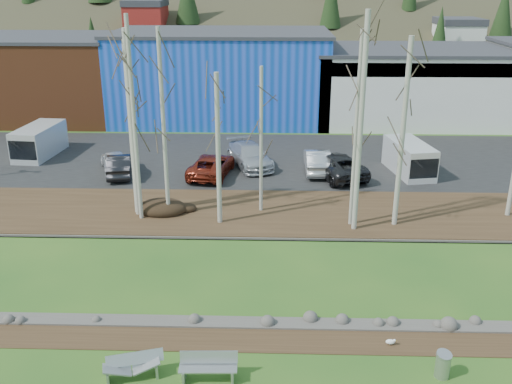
{
  "coord_description": "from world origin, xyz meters",
  "views": [
    {
      "loc": [
        -0.97,
        -16.37,
        13.02
      ],
      "look_at": [
        -1.84,
        11.46,
        2.5
      ],
      "focal_mm": 40.0,
      "sensor_mm": 36.0,
      "label": 1
    }
  ],
  "objects_px": {
    "car_3": "(250,155)",
    "car_4": "(317,161)",
    "car_5": "(335,165)",
    "car_0": "(115,161)",
    "bench_damaged": "(133,366)",
    "van_grey": "(38,142)",
    "van_white": "(410,159)",
    "litter_bin": "(443,366)",
    "car_2": "(211,165)",
    "bench_intact": "(208,367)",
    "seagull": "(391,342)",
    "car_1": "(120,165)"
  },
  "relations": [
    {
      "from": "car_4",
      "to": "van_white",
      "type": "bearing_deg",
      "value": 177.44
    },
    {
      "from": "car_2",
      "to": "car_3",
      "type": "relative_size",
      "value": 0.95
    },
    {
      "from": "bench_intact",
      "to": "car_0",
      "type": "relative_size",
      "value": 0.47
    },
    {
      "from": "car_0",
      "to": "car_1",
      "type": "xyz_separation_m",
      "value": [
        0.58,
        -0.95,
        0.02
      ]
    },
    {
      "from": "car_4",
      "to": "van_white",
      "type": "xyz_separation_m",
      "value": [
        6.42,
        -0.26,
        0.28
      ]
    },
    {
      "from": "car_3",
      "to": "car_4",
      "type": "height_order",
      "value": "car_3"
    },
    {
      "from": "car_1",
      "to": "car_3",
      "type": "relative_size",
      "value": 0.81
    },
    {
      "from": "bench_damaged",
      "to": "car_2",
      "type": "bearing_deg",
      "value": 72.03
    },
    {
      "from": "car_2",
      "to": "car_4",
      "type": "distance_m",
      "value": 7.44
    },
    {
      "from": "car_0",
      "to": "car_5",
      "type": "relative_size",
      "value": 0.73
    },
    {
      "from": "car_3",
      "to": "van_white",
      "type": "xyz_separation_m",
      "value": [
        11.23,
        -1.36,
        0.28
      ]
    },
    {
      "from": "bench_damaged",
      "to": "litter_bin",
      "type": "relative_size",
      "value": 2.31
    },
    {
      "from": "car_4",
      "to": "van_grey",
      "type": "distance_m",
      "value": 21.24
    },
    {
      "from": "bench_intact",
      "to": "car_4",
      "type": "xyz_separation_m",
      "value": [
        5.26,
        22.24,
        0.44
      ]
    },
    {
      "from": "bench_damaged",
      "to": "car_5",
      "type": "bearing_deg",
      "value": 50.35
    },
    {
      "from": "car_0",
      "to": "van_white",
      "type": "xyz_separation_m",
      "value": [
        20.72,
        -0.03,
        0.36
      ]
    },
    {
      "from": "car_2",
      "to": "car_4",
      "type": "height_order",
      "value": "car_4"
    },
    {
      "from": "car_0",
      "to": "car_5",
      "type": "bearing_deg",
      "value": 155.24
    },
    {
      "from": "car_5",
      "to": "van_white",
      "type": "height_order",
      "value": "van_white"
    },
    {
      "from": "bench_intact",
      "to": "van_white",
      "type": "relative_size",
      "value": 0.38
    },
    {
      "from": "car_1",
      "to": "car_4",
      "type": "bearing_deg",
      "value": 173.1
    },
    {
      "from": "litter_bin",
      "to": "van_grey",
      "type": "bearing_deg",
      "value": 133.77
    },
    {
      "from": "bench_intact",
      "to": "van_grey",
      "type": "xyz_separation_m",
      "value": [
        -15.77,
        25.27,
        0.78
      ]
    },
    {
      "from": "car_2",
      "to": "van_grey",
      "type": "bearing_deg",
      "value": -8.02
    },
    {
      "from": "car_2",
      "to": "bench_intact",
      "type": "bearing_deg",
      "value": 104.41
    },
    {
      "from": "car_1",
      "to": "van_grey",
      "type": "height_order",
      "value": "van_grey"
    },
    {
      "from": "van_white",
      "to": "van_grey",
      "type": "height_order",
      "value": "van_grey"
    },
    {
      "from": "bench_intact",
      "to": "car_4",
      "type": "bearing_deg",
      "value": 74.66
    },
    {
      "from": "car_0",
      "to": "bench_damaged",
      "type": "bearing_deg",
      "value": 84.29
    },
    {
      "from": "bench_intact",
      "to": "bench_damaged",
      "type": "relative_size",
      "value": 0.98
    },
    {
      "from": "bench_damaged",
      "to": "van_grey",
      "type": "xyz_separation_m",
      "value": [
        -13.15,
        25.25,
        0.84
      ]
    },
    {
      "from": "car_0",
      "to": "car_3",
      "type": "bearing_deg",
      "value": 165.98
    },
    {
      "from": "seagull",
      "to": "car_0",
      "type": "distance_m",
      "value": 25.36
    },
    {
      "from": "litter_bin",
      "to": "car_2",
      "type": "height_order",
      "value": "car_2"
    },
    {
      "from": "car_0",
      "to": "van_grey",
      "type": "height_order",
      "value": "van_grey"
    },
    {
      "from": "car_0",
      "to": "car_5",
      "type": "distance_m",
      "value": 15.49
    },
    {
      "from": "bench_damaged",
      "to": "litter_bin",
      "type": "height_order",
      "value": "litter_bin"
    },
    {
      "from": "car_5",
      "to": "van_white",
      "type": "distance_m",
      "value": 5.3
    },
    {
      "from": "car_3",
      "to": "car_4",
      "type": "relative_size",
      "value": 1.14
    },
    {
      "from": "litter_bin",
      "to": "bench_intact",
      "type": "bearing_deg",
      "value": -177.35
    },
    {
      "from": "car_0",
      "to": "car_4",
      "type": "xyz_separation_m",
      "value": [
        14.3,
        0.22,
        0.08
      ]
    },
    {
      "from": "car_3",
      "to": "car_5",
      "type": "xyz_separation_m",
      "value": [
        5.98,
        -2.08,
        -0.0
      ]
    },
    {
      "from": "van_grey",
      "to": "van_white",
      "type": "bearing_deg",
      "value": -1.75
    },
    {
      "from": "litter_bin",
      "to": "car_2",
      "type": "relative_size",
      "value": 0.17
    },
    {
      "from": "bench_damaged",
      "to": "car_5",
      "type": "relative_size",
      "value": 0.36
    },
    {
      "from": "car_3",
      "to": "van_grey",
      "type": "bearing_deg",
      "value": 152.45
    },
    {
      "from": "bench_intact",
      "to": "litter_bin",
      "type": "xyz_separation_m",
      "value": [
        8.09,
        0.37,
        -0.06
      ]
    },
    {
      "from": "car_3",
      "to": "car_5",
      "type": "relative_size",
      "value": 0.96
    },
    {
      "from": "litter_bin",
      "to": "seagull",
      "type": "bearing_deg",
      "value": 129.56
    },
    {
      "from": "seagull",
      "to": "car_0",
      "type": "xyz_separation_m",
      "value": [
        -15.69,
        19.91,
        0.7
      ]
    }
  ]
}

